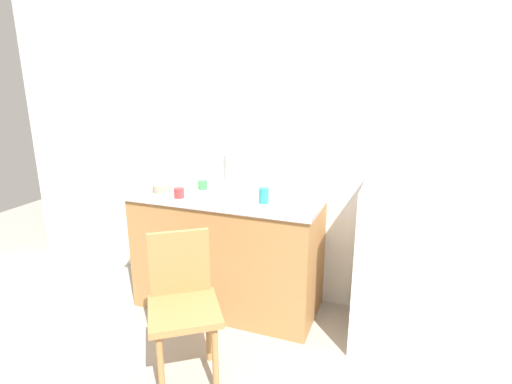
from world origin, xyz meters
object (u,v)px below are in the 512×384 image
(terracotta_bowl, at_px, (161,188))
(cup_teal, at_px, (264,195))
(dish_tray, at_px, (233,189))
(cup_green, at_px, (203,185))
(refrigerator, at_px, (407,267))
(chair, at_px, (183,301))
(cup_red, at_px, (179,193))

(terracotta_bowl, height_order, cup_teal, cup_teal)
(dish_tray, xyz_separation_m, terracotta_bowl, (-0.50, -0.19, 0.00))
(dish_tray, distance_m, cup_teal, 0.37)
(cup_green, height_order, cup_teal, cup_teal)
(dish_tray, height_order, cup_teal, cup_teal)
(dish_tray, relative_size, cup_teal, 2.55)
(refrigerator, height_order, cup_green, refrigerator)
(refrigerator, height_order, chair, refrigerator)
(cup_green, bearing_deg, cup_teal, -16.89)
(cup_teal, bearing_deg, cup_red, -171.07)
(cup_green, bearing_deg, chair, -70.28)
(refrigerator, xyz_separation_m, chair, (-1.22, -0.81, -0.05))
(terracotta_bowl, relative_size, cup_green, 1.82)
(chair, xyz_separation_m, cup_red, (-0.36, 0.60, 0.46))
(dish_tray, relative_size, cup_red, 3.81)
(dish_tray, bearing_deg, cup_teal, -30.32)
(cup_red, bearing_deg, terracotta_bowl, 157.43)
(chair, height_order, terracotta_bowl, terracotta_bowl)
(chair, relative_size, dish_tray, 3.18)
(terracotta_bowl, xyz_separation_m, cup_green, (0.25, 0.18, 0.01))
(dish_tray, relative_size, terracotta_bowl, 2.11)
(refrigerator, height_order, cup_teal, refrigerator)
(refrigerator, bearing_deg, dish_tray, 176.96)
(terracotta_bowl, xyz_separation_m, cup_red, (0.21, -0.09, 0.01))
(chair, distance_m, cup_red, 0.84)
(terracotta_bowl, relative_size, cup_red, 1.81)
(dish_tray, xyz_separation_m, cup_green, (-0.25, -0.01, 0.01))
(dish_tray, height_order, cup_green, cup_green)
(cup_red, bearing_deg, cup_green, 79.67)
(terracotta_bowl, distance_m, cup_red, 0.22)
(refrigerator, xyz_separation_m, cup_red, (-1.58, -0.21, 0.41))
(refrigerator, height_order, cup_red, refrigerator)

